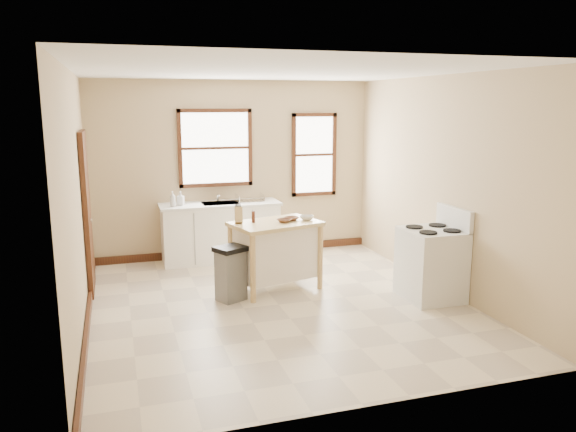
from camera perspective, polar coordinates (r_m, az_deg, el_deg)
The scene contains 23 objects.
floor at distance 7.01m, azimuth -0.98°, elevation -8.98°, with size 5.00×5.00×0.00m, color #C1B199.
ceiling at distance 6.58m, azimuth -1.06°, elevation 14.51°, with size 5.00×5.00×0.00m, color white.
wall_back at distance 9.06m, azimuth -5.48°, elevation 4.73°, with size 4.50×0.04×2.80m, color tan.
wall_left at distance 6.41m, azimuth -20.71°, elevation 1.30°, with size 0.04×5.00×2.80m, color tan.
wall_right at distance 7.59m, azimuth 15.53°, elevation 3.09°, with size 0.04×5.00×2.80m, color tan.
window_main at distance 8.95m, azimuth -7.39°, elevation 6.86°, with size 1.17×0.06×1.22m, color #3A1C10, non-canonical shape.
window_side at distance 9.39m, azimuth 2.66°, elevation 6.23°, with size 0.77×0.06×1.37m, color #3A1C10, non-canonical shape.
door_left at distance 7.74m, azimuth -19.73°, elevation 0.37°, with size 0.06×0.90×2.10m, color #3A1C10.
baseboard_back at distance 9.28m, azimuth -5.28°, elevation -3.53°, with size 4.50×0.04×0.12m, color #3A1C10.
baseboard_left at distance 6.75m, azimuth -19.65°, elevation -9.94°, with size 0.04×5.00×0.12m, color #3A1C10.
sink_counter at distance 8.87m, azimuth -6.86°, elevation -1.60°, with size 1.86×0.62×0.92m, color white, non-canonical shape.
faucet at distance 8.94m, azimuth -7.16°, elevation 2.21°, with size 0.03×0.03×0.22m, color silver.
soap_bottle_a at distance 8.58m, azimuth -11.64°, elevation 1.71°, with size 0.09×0.09×0.23m, color #B2B2B2.
soap_bottle_b at distance 8.67m, azimuth -10.87°, elevation 1.78°, with size 0.09×0.10×0.21m, color #B2B2B2.
dish_rack at distance 8.85m, azimuth -3.89°, elevation 1.81°, with size 0.43×0.32×0.11m, color silver, non-canonical shape.
kitchen_island at distance 7.45m, azimuth -1.28°, elevation -4.05°, with size 1.12×0.71×0.91m, color #DBBF80, non-canonical shape.
knife_block at distance 7.28m, azimuth -5.04°, elevation 0.05°, with size 0.10×0.10×0.20m, color tan, non-canonical shape.
pepper_grinder at distance 7.31m, azimuth -3.54°, elevation -0.09°, with size 0.04×0.04×0.15m, color #3E1A10.
bowl_a at distance 7.33m, azimuth -0.39°, elevation -0.46°, with size 0.18×0.18×0.04m, color brown.
bowl_b at distance 7.45m, azimuth 0.38°, elevation -0.26°, with size 0.18×0.18×0.04m, color brown.
bowl_c at distance 7.47m, azimuth 1.91°, elevation -0.19°, with size 0.18×0.18×0.06m, color silver.
trash_bin at distance 7.10m, azimuth -5.83°, elevation -5.83°, with size 0.36×0.30×0.70m, color slate, non-canonical shape.
gas_stove at distance 7.29m, azimuth 14.38°, elevation -3.74°, with size 0.72×0.73×1.17m, color white, non-canonical shape.
Camera 1 is at (-1.84, -6.31, 2.44)m, focal length 35.00 mm.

